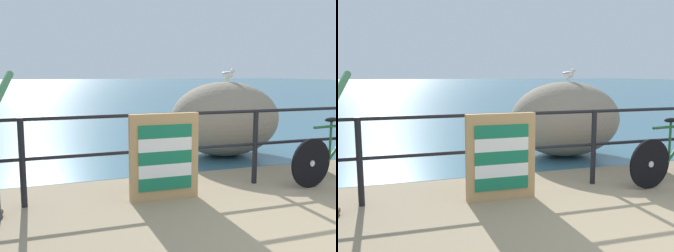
# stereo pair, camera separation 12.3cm
# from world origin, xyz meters

# --- Properties ---
(ground_plane) EXTENTS (120.00, 120.00, 0.10)m
(ground_plane) POSITION_xyz_m (0.00, 20.00, -0.05)
(ground_plane) COLOR #937F60
(sea_surface) EXTENTS (120.00, 90.00, 0.01)m
(sea_surface) POSITION_xyz_m (0.00, 47.72, 0.00)
(sea_surface) COLOR #38667A
(sea_surface) RESTS_ON ground_plane
(promenade_railing) EXTENTS (9.00, 0.07, 1.02)m
(promenade_railing) POSITION_xyz_m (-0.00, 1.92, 0.64)
(promenade_railing) COLOR black
(promenade_railing) RESTS_ON ground_plane
(folded_deckchair_stack) EXTENTS (0.84, 0.10, 1.04)m
(folded_deckchair_stack) POSITION_xyz_m (-1.39, 1.66, 0.52)
(folded_deckchair_stack) COLOR tan
(folded_deckchair_stack) RESTS_ON ground_plane
(breakwater_boulder_main) EXTENTS (2.02, 1.69, 1.35)m
(breakwater_boulder_main) POSITION_xyz_m (0.45, 3.71, 0.68)
(breakwater_boulder_main) COLOR gray
(breakwater_boulder_main) RESTS_ON ground
(seagull) EXTENTS (0.20, 0.34, 0.23)m
(seagull) POSITION_xyz_m (0.53, 3.78, 1.49)
(seagull) COLOR gold
(seagull) RESTS_ON breakwater_boulder_main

